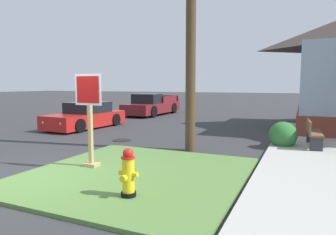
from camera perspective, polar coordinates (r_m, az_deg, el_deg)
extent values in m
plane|color=#333335|center=(7.38, -24.12, -10.77)|extent=(160.00, 160.00, 0.00)
cube|color=#567F3D|center=(7.15, -5.93, -10.48)|extent=(4.78, 4.99, 0.08)
cube|color=#B2AFA8|center=(9.81, 24.51, -6.32)|extent=(2.20, 14.67, 0.12)
cylinder|color=black|center=(5.70, -7.39, -14.03)|extent=(0.28, 0.28, 0.08)
cylinder|color=yellow|center=(5.59, -7.44, -10.67)|extent=(0.22, 0.22, 0.62)
cylinder|color=red|center=(5.50, -7.49, -7.44)|extent=(0.25, 0.25, 0.03)
sphere|color=red|center=(5.48, -7.50, -6.67)|extent=(0.19, 0.19, 0.19)
cube|color=red|center=(5.47, -7.51, -5.96)|extent=(0.04, 0.04, 0.04)
cylinder|color=yellow|center=(5.65, -8.77, -10.16)|extent=(0.08, 0.09, 0.09)
cylinder|color=yellow|center=(5.50, -6.09, -10.57)|extent=(0.08, 0.09, 0.09)
cylinder|color=yellow|center=(5.46, -8.33, -11.28)|extent=(0.12, 0.09, 0.12)
cube|color=tan|center=(7.65, -14.38, -0.82)|extent=(0.09, 0.09, 2.20)
cube|color=tan|center=(7.84, -14.17, -8.53)|extent=(0.36, 0.29, 0.08)
cube|color=white|center=(7.55, -14.77, 5.08)|extent=(0.75, 0.02, 0.75)
cube|color=red|center=(7.54, -14.84, 5.08)|extent=(0.64, 0.02, 0.64)
cylinder|color=black|center=(11.59, -8.64, -4.24)|extent=(0.70, 0.70, 0.02)
cube|color=red|center=(15.31, -15.21, -0.36)|extent=(1.90, 4.29, 0.64)
cube|color=black|center=(15.42, -14.74, 1.79)|extent=(1.56, 2.00, 0.56)
cylinder|color=black|center=(13.82, -16.30, -1.48)|extent=(0.25, 0.63, 0.62)
cylinder|color=black|center=(14.96, -20.84, -1.08)|extent=(0.25, 0.63, 0.62)
cylinder|color=black|center=(15.82, -9.86, -0.40)|extent=(0.25, 0.63, 0.62)
cylinder|color=black|center=(16.83, -14.29, -0.11)|extent=(0.25, 0.63, 0.62)
sphere|color=white|center=(13.48, -19.41, -1.09)|extent=(0.14, 0.14, 0.14)
sphere|color=red|center=(16.59, -9.12, 0.47)|extent=(0.12, 0.12, 0.12)
sphere|color=white|center=(14.23, -22.29, -0.83)|extent=(0.14, 0.14, 0.14)
sphere|color=red|center=(17.21, -11.91, 0.62)|extent=(0.12, 0.12, 0.12)
cube|color=maroon|center=(21.36, -2.97, 1.86)|extent=(2.02, 5.38, 0.68)
cube|color=black|center=(20.67, -3.95, 3.49)|extent=(1.72, 1.42, 0.68)
cube|color=maroon|center=(21.76, 0.31, 3.43)|extent=(0.14, 2.25, 0.44)
cube|color=maroon|center=(22.59, -3.92, 3.51)|extent=(0.14, 2.25, 0.44)
cube|color=maroon|center=(23.67, 0.00, 3.64)|extent=(1.74, 0.13, 0.44)
cylinder|color=black|center=(19.54, -2.82, 1.12)|extent=(0.27, 0.76, 0.76)
cylinder|color=black|center=(20.44, -7.32, 1.30)|extent=(0.27, 0.76, 0.76)
cylinder|color=black|center=(22.41, 1.00, 1.76)|extent=(0.27, 0.76, 0.76)
cylinder|color=black|center=(23.21, -3.09, 1.90)|extent=(0.27, 0.76, 0.76)
cube|color=brown|center=(10.79, 25.77, -2.59)|extent=(0.48, 1.66, 0.06)
cube|color=brown|center=(10.75, 24.87, -1.39)|extent=(0.13, 1.65, 0.38)
cube|color=#2D2D33|center=(10.10, 26.04, -4.51)|extent=(0.36, 0.08, 0.41)
cube|color=#2D2D33|center=(11.56, 25.43, -3.21)|extent=(0.36, 0.08, 0.41)
ellipsoid|color=#307533|center=(10.67, 20.75, -3.11)|extent=(0.90, 0.90, 0.88)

